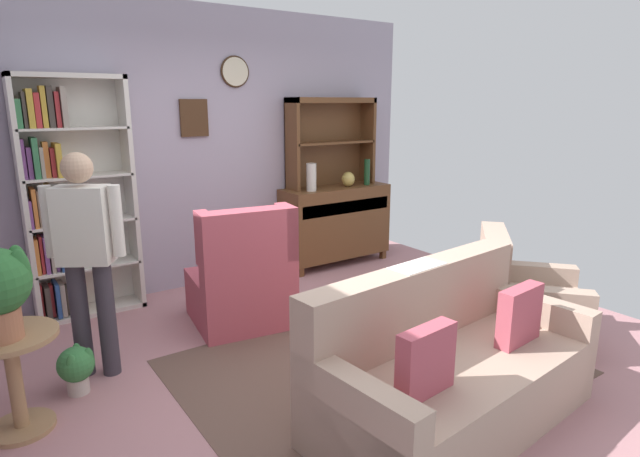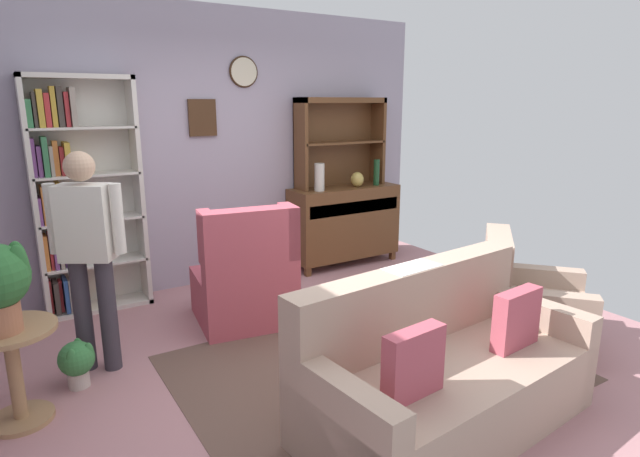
# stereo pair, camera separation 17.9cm
# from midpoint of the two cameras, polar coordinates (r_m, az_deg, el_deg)

# --- Properties ---
(ground_plane) EXTENTS (5.40, 4.60, 0.02)m
(ground_plane) POSITION_cam_midpoint_polar(r_m,az_deg,el_deg) (4.01, -0.86, -14.24)
(ground_plane) COLOR #B27A7F
(wall_back) EXTENTS (5.00, 0.09, 2.80)m
(wall_back) POSITION_cam_midpoint_polar(r_m,az_deg,el_deg) (5.46, -13.59, 8.50)
(wall_back) COLOR #A399AD
(wall_back) RESTS_ON ground_plane
(area_rug) EXTENTS (2.62, 2.02, 0.01)m
(area_rug) POSITION_cam_midpoint_polar(r_m,az_deg,el_deg) (3.89, 4.23, -14.94)
(area_rug) COLOR brown
(area_rug) RESTS_ON ground_plane
(bookshelf) EXTENTS (0.90, 0.30, 2.10)m
(bookshelf) POSITION_cam_midpoint_polar(r_m,az_deg,el_deg) (4.99, -26.89, 2.84)
(bookshelf) COLOR silver
(bookshelf) RESTS_ON ground_plane
(sideboard) EXTENTS (1.30, 0.45, 0.92)m
(sideboard) POSITION_cam_midpoint_polar(r_m,az_deg,el_deg) (6.06, 0.86, 0.78)
(sideboard) COLOR brown
(sideboard) RESTS_ON ground_plane
(sideboard_hutch) EXTENTS (1.10, 0.26, 1.00)m
(sideboard_hutch) POSITION_cam_midpoint_polar(r_m,az_deg,el_deg) (6.00, 0.28, 10.80)
(sideboard_hutch) COLOR brown
(sideboard_hutch) RESTS_ON sideboard
(vase_tall) EXTENTS (0.11, 0.11, 0.30)m
(vase_tall) POSITION_cam_midpoint_polar(r_m,az_deg,el_deg) (5.67, -1.87, 5.66)
(vase_tall) COLOR beige
(vase_tall) RESTS_ON sideboard
(vase_round) EXTENTS (0.15, 0.15, 0.17)m
(vase_round) POSITION_cam_midpoint_polar(r_m,az_deg,el_deg) (5.99, 2.26, 5.45)
(vase_round) COLOR tan
(vase_round) RESTS_ON sideboard
(bottle_wine) EXTENTS (0.07, 0.07, 0.30)m
(bottle_wine) POSITION_cam_midpoint_polar(r_m,az_deg,el_deg) (6.12, 4.36, 6.22)
(bottle_wine) COLOR #194223
(bottle_wine) RESTS_ON sideboard
(couch_floral) EXTENTS (1.87, 1.01, 0.90)m
(couch_floral) POSITION_cam_midpoint_polar(r_m,az_deg,el_deg) (3.27, 12.40, -15.04)
(couch_floral) COLOR tan
(couch_floral) RESTS_ON ground_plane
(armchair_floral) EXTENTS (1.08, 1.08, 0.88)m
(armchair_floral) POSITION_cam_midpoint_polar(r_m,az_deg,el_deg) (4.45, 20.41, -7.98)
(armchair_floral) COLOR tan
(armchair_floral) RESTS_ON ground_plane
(wingback_chair) EXTENTS (0.89, 0.91, 1.05)m
(wingback_chair) POSITION_cam_midpoint_polar(r_m,az_deg,el_deg) (4.47, -9.66, -5.86)
(wingback_chair) COLOR #B74C5B
(wingback_chair) RESTS_ON ground_plane
(plant_stand) EXTENTS (0.52, 0.52, 0.61)m
(plant_stand) POSITION_cam_midpoint_polar(r_m,az_deg,el_deg) (3.57, -31.96, -13.25)
(plant_stand) COLOR #A87F56
(plant_stand) RESTS_ON ground_plane
(potted_plant_small) EXTENTS (0.23, 0.23, 0.32)m
(potted_plant_small) POSITION_cam_midpoint_polar(r_m,az_deg,el_deg) (3.88, -26.49, -13.46)
(potted_plant_small) COLOR beige
(potted_plant_small) RESTS_ON ground_plane
(person_reading) EXTENTS (0.48, 0.35, 1.56)m
(person_reading) POSITION_cam_midpoint_polar(r_m,az_deg,el_deg) (3.84, -25.60, -2.18)
(person_reading) COLOR #38333D
(person_reading) RESTS_ON ground_plane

